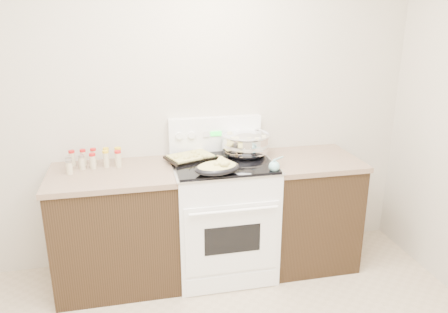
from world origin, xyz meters
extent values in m
cube|color=beige|center=(0.00, 1.77, 1.35)|extent=(4.00, 0.05, 2.70)
cube|color=black|center=(-0.48, 1.43, 0.44)|extent=(0.90, 0.64, 0.88)
cube|color=brown|center=(-0.48, 1.43, 0.90)|extent=(0.93, 0.67, 0.04)
cube|color=black|center=(1.08, 1.43, 0.44)|extent=(0.70, 0.64, 0.88)
cube|color=brown|center=(1.08, 1.43, 0.90)|extent=(0.73, 0.67, 0.04)
cube|color=white|center=(0.35, 1.42, 0.46)|extent=(0.76, 0.66, 0.92)
cube|color=white|center=(0.35, 1.08, 0.45)|extent=(0.70, 0.01, 0.55)
cube|color=black|center=(0.35, 1.08, 0.46)|extent=(0.42, 0.01, 0.22)
cylinder|color=white|center=(0.35, 1.04, 0.70)|extent=(0.65, 0.02, 0.02)
cube|color=white|center=(0.35, 1.09, 0.08)|extent=(0.70, 0.01, 0.14)
cube|color=silver|center=(0.35, 1.42, 0.93)|extent=(0.78, 0.68, 0.01)
cube|color=black|center=(0.35, 1.42, 0.94)|extent=(0.74, 0.64, 0.01)
cube|color=white|center=(0.35, 1.72, 1.08)|extent=(0.76, 0.07, 0.28)
cylinder|color=white|center=(0.05, 1.67, 1.10)|extent=(0.06, 0.02, 0.06)
cylinder|color=white|center=(0.15, 1.67, 1.10)|extent=(0.06, 0.02, 0.06)
cylinder|color=white|center=(0.55, 1.67, 1.10)|extent=(0.06, 0.02, 0.06)
cylinder|color=white|center=(0.65, 1.67, 1.10)|extent=(0.06, 0.02, 0.06)
cube|color=#19E533|center=(0.35, 1.67, 1.10)|extent=(0.09, 0.00, 0.04)
cube|color=silver|center=(0.27, 1.67, 1.10)|extent=(0.05, 0.00, 0.05)
cube|color=silver|center=(0.43, 1.67, 1.10)|extent=(0.05, 0.00, 0.05)
ellipsoid|color=silver|center=(0.56, 1.54, 1.02)|extent=(0.41, 0.41, 0.23)
cylinder|color=silver|center=(0.56, 1.54, 0.95)|extent=(0.21, 0.21, 0.01)
torus|color=silver|center=(0.56, 1.54, 1.11)|extent=(0.39, 0.39, 0.02)
cylinder|color=silver|center=(0.56, 1.54, 1.05)|extent=(0.37, 0.37, 0.13)
cylinder|color=brown|center=(0.56, 1.54, 1.10)|extent=(0.35, 0.35, 0.00)
cube|color=beige|center=(0.60, 1.49, 1.11)|extent=(0.05, 0.05, 0.03)
cube|color=beige|center=(0.55, 1.67, 1.11)|extent=(0.03, 0.03, 0.02)
cube|color=beige|center=(0.44, 1.61, 1.11)|extent=(0.03, 0.03, 0.03)
cube|color=beige|center=(0.47, 1.57, 1.11)|extent=(0.04, 0.04, 0.02)
cube|color=beige|center=(0.69, 1.46, 1.11)|extent=(0.03, 0.03, 0.03)
cube|color=beige|center=(0.44, 1.46, 1.11)|extent=(0.04, 0.04, 0.03)
cube|color=beige|center=(0.51, 1.52, 1.11)|extent=(0.03, 0.03, 0.03)
cube|color=beige|center=(0.56, 1.44, 1.11)|extent=(0.03, 0.03, 0.02)
cube|color=beige|center=(0.60, 1.53, 1.11)|extent=(0.03, 0.03, 0.02)
cube|color=beige|center=(0.47, 1.45, 1.11)|extent=(0.03, 0.03, 0.03)
cube|color=beige|center=(0.46, 1.63, 1.11)|extent=(0.03, 0.03, 0.02)
cube|color=beige|center=(0.62, 1.41, 1.11)|extent=(0.03, 0.03, 0.02)
ellipsoid|color=black|center=(0.26, 1.17, 0.98)|extent=(0.37, 0.30, 0.08)
ellipsoid|color=#CEC36D|center=(0.26, 1.17, 1.00)|extent=(0.34, 0.27, 0.06)
sphere|color=#CEC36D|center=(0.32, 1.14, 1.03)|extent=(0.04, 0.04, 0.04)
sphere|color=#CEC36D|center=(0.27, 1.14, 1.03)|extent=(0.05, 0.05, 0.05)
sphere|color=#CEC36D|center=(0.30, 1.22, 1.03)|extent=(0.05, 0.05, 0.05)
sphere|color=#CEC36D|center=(0.30, 1.17, 1.03)|extent=(0.05, 0.05, 0.05)
sphere|color=#CEC36D|center=(0.28, 1.11, 1.03)|extent=(0.04, 0.04, 0.04)
sphere|color=#CEC36D|center=(0.27, 1.17, 1.03)|extent=(0.04, 0.04, 0.04)
sphere|color=#CEC36D|center=(0.30, 1.11, 1.03)|extent=(0.05, 0.05, 0.05)
sphere|color=#CEC36D|center=(0.24, 1.13, 1.03)|extent=(0.04, 0.04, 0.04)
cube|color=black|center=(0.12, 1.53, 0.95)|extent=(0.42, 0.36, 0.02)
cube|color=#CEC36D|center=(0.12, 1.53, 0.97)|extent=(0.37, 0.31, 0.02)
sphere|color=#CEC36D|center=(0.22, 1.47, 0.98)|extent=(0.04, 0.04, 0.04)
sphere|color=#CEC36D|center=(0.03, 1.52, 0.98)|extent=(0.04, 0.04, 0.04)
sphere|color=#CEC36D|center=(0.07, 1.46, 0.98)|extent=(0.04, 0.04, 0.04)
sphere|color=#CEC36D|center=(0.15, 1.49, 0.98)|extent=(0.03, 0.03, 0.03)
sphere|color=#CEC36D|center=(0.00, 1.48, 0.98)|extent=(0.04, 0.04, 0.04)
sphere|color=#CEC36D|center=(0.12, 1.50, 0.98)|extent=(0.04, 0.04, 0.04)
sphere|color=#CEC36D|center=(0.09, 1.46, 0.98)|extent=(0.04, 0.04, 0.04)
sphere|color=#CEC36D|center=(0.18, 1.53, 0.98)|extent=(0.03, 0.03, 0.03)
sphere|color=#CEC36D|center=(0.15, 1.59, 0.98)|extent=(0.04, 0.04, 0.04)
sphere|color=#CEC36D|center=(0.22, 1.46, 0.98)|extent=(0.04, 0.04, 0.04)
cylinder|color=tan|center=(0.39, 1.42, 0.95)|extent=(0.12, 0.25, 0.01)
sphere|color=tan|center=(0.34, 1.32, 0.96)|extent=(0.04, 0.04, 0.04)
sphere|color=#7FB8BE|center=(0.67, 1.15, 0.97)|extent=(0.08, 0.08, 0.08)
cylinder|color=#7FB8BE|center=(0.74, 1.24, 1.00)|extent=(0.16, 0.22, 0.07)
cylinder|color=#BFB28C|center=(-0.77, 1.64, 0.97)|extent=(0.04, 0.04, 0.10)
cylinder|color=#B21414|center=(-0.77, 1.64, 1.03)|extent=(0.05, 0.05, 0.02)
cylinder|color=#BFB28C|center=(-0.69, 1.63, 0.97)|extent=(0.04, 0.04, 0.11)
cylinder|color=#B21414|center=(-0.69, 1.63, 1.04)|extent=(0.04, 0.04, 0.02)
cylinder|color=#BFB28C|center=(-0.61, 1.63, 0.98)|extent=(0.04, 0.04, 0.11)
cylinder|color=#B21414|center=(-0.61, 1.63, 1.04)|extent=(0.04, 0.04, 0.02)
cylinder|color=#BFB28C|center=(-0.52, 1.63, 0.97)|extent=(0.04, 0.04, 0.11)
cylinder|color=gold|center=(-0.52, 1.63, 1.04)|extent=(0.04, 0.04, 0.02)
cylinder|color=#BFB28C|center=(-0.43, 1.63, 0.97)|extent=(0.05, 0.05, 0.11)
cylinder|color=gold|center=(-0.43, 1.63, 1.03)|extent=(0.05, 0.05, 0.02)
cylinder|color=#BFB28C|center=(-0.79, 1.54, 0.96)|extent=(0.04, 0.04, 0.09)
cylinder|color=#B2B2B7|center=(-0.79, 1.54, 1.02)|extent=(0.05, 0.05, 0.02)
cylinder|color=#BFB28C|center=(-0.69, 1.54, 0.97)|extent=(0.05, 0.05, 0.09)
cylinder|color=#B2B2B7|center=(-0.69, 1.54, 1.02)|extent=(0.05, 0.05, 0.02)
cylinder|color=#BFB28C|center=(-0.62, 1.53, 0.97)|extent=(0.05, 0.05, 0.10)
cylinder|color=#B21414|center=(-0.62, 1.53, 1.03)|extent=(0.05, 0.05, 0.02)
cylinder|color=#BFB28C|center=(-0.52, 1.55, 0.98)|extent=(0.04, 0.04, 0.11)
cylinder|color=gold|center=(-0.52, 1.55, 1.04)|extent=(0.05, 0.05, 0.02)
cylinder|color=#BFB28C|center=(-0.43, 1.53, 0.98)|extent=(0.05, 0.05, 0.11)
cylinder|color=#B21414|center=(-0.43, 1.53, 1.04)|extent=(0.05, 0.05, 0.02)
cylinder|color=#BFB28C|center=(-0.77, 1.45, 0.97)|extent=(0.05, 0.05, 0.09)
cylinder|color=#B2B2B7|center=(-0.77, 1.45, 1.02)|extent=(0.05, 0.05, 0.02)
camera|label=1|loc=(-0.32, -1.68, 2.03)|focal=35.00mm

